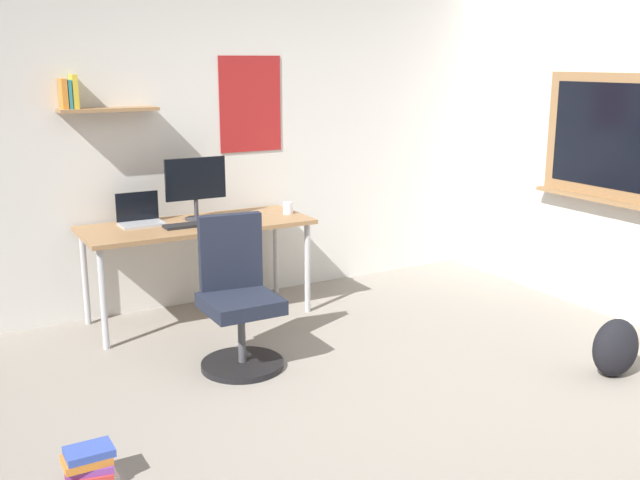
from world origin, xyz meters
name	(u,v)px	position (x,y,z in m)	size (l,w,h in m)	color
ground_plane	(389,419)	(0.00, 0.00, 0.00)	(5.20, 5.20, 0.00)	gray
wall_back	(214,137)	(0.00, 2.45, 1.30)	(5.00, 0.30, 2.60)	silver
desk	(197,232)	(-0.32, 2.04, 0.67)	(1.66, 0.67, 0.73)	#997047
office_chair	(238,303)	(-0.41, 1.09, 0.41)	(0.52, 0.52, 0.95)	black
laptop	(140,217)	(-0.69, 2.19, 0.78)	(0.31, 0.21, 0.23)	#ADAFB5
monitor_primary	(196,184)	(-0.28, 2.14, 1.00)	(0.46, 0.17, 0.46)	#38383D
keyboard	(190,225)	(-0.40, 1.95, 0.74)	(0.37, 0.13, 0.02)	black
computer_mouse	(226,220)	(-0.12, 1.95, 0.75)	(0.10, 0.06, 0.03)	#262628
coffee_mug	(288,208)	(0.41, 2.00, 0.78)	(0.08, 0.08, 0.09)	silver
backpack	(615,348)	(1.53, -0.20, 0.18)	(0.32, 0.22, 0.36)	black
book_stack_on_floor	(89,466)	(-1.55, 0.15, 0.09)	(0.24, 0.20, 0.18)	silver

